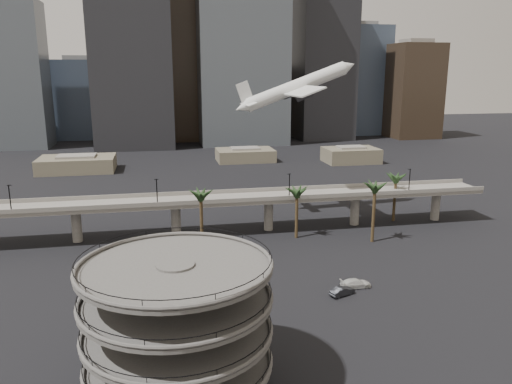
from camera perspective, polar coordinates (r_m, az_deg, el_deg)
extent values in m
plane|color=black|center=(69.83, 2.50, -18.67)|extent=(700.00, 700.00, 0.00)
cylinder|color=#4D4B48|center=(60.82, -8.92, -15.34)|extent=(4.40, 4.40, 16.50)
cylinder|color=#4D4B48|center=(62.97, -8.77, -18.71)|extent=(22.00, 22.00, 0.45)
torus|color=#4D4B48|center=(62.72, -8.79, -18.35)|extent=(22.20, 22.20, 0.50)
torus|color=black|center=(62.30, -8.82, -17.72)|extent=(21.80, 21.80, 0.10)
cylinder|color=#4D4B48|center=(60.93, -8.91, -15.53)|extent=(22.00, 22.00, 0.45)
torus|color=#4D4B48|center=(60.70, -8.93, -15.14)|extent=(22.20, 22.20, 0.50)
torus|color=black|center=(60.32, -8.96, -14.47)|extent=(21.80, 21.80, 0.10)
cylinder|color=#4D4B48|center=(59.10, -9.06, -12.14)|extent=(22.00, 22.00, 0.45)
torus|color=#4D4B48|center=(58.89, -9.08, -11.72)|extent=(22.20, 22.20, 0.50)
torus|color=black|center=(58.56, -9.10, -11.01)|extent=(21.80, 21.80, 0.10)
cylinder|color=#4D4B48|center=(57.48, -9.21, -8.54)|extent=(22.00, 22.00, 0.45)
torus|color=#4D4B48|center=(57.31, -9.23, -8.10)|extent=(22.20, 22.20, 0.50)
torus|color=black|center=(57.02, -9.26, -7.36)|extent=(21.80, 21.80, 0.10)
cube|color=slate|center=(116.92, -3.82, -0.91)|extent=(130.00, 9.00, 0.90)
cube|color=slate|center=(112.37, -3.53, -1.03)|extent=(130.00, 0.30, 1.00)
cube|color=slate|center=(121.03, -4.10, 0.03)|extent=(130.00, 0.30, 1.00)
cylinder|color=slate|center=(118.66, -19.82, -3.60)|extent=(2.20, 2.20, 8.00)
cylinder|color=slate|center=(117.22, -9.13, -3.15)|extent=(2.20, 2.20, 8.00)
cylinder|color=slate|center=(119.87, 1.44, -2.60)|extent=(2.20, 2.20, 8.00)
cylinder|color=slate|center=(126.35, 11.23, -2.01)|extent=(2.20, 2.20, 8.00)
cylinder|color=slate|center=(136.11, 19.83, -1.44)|extent=(2.20, 2.20, 8.00)
cylinder|color=black|center=(115.48, -26.30, -0.71)|extent=(0.24, 0.24, 6.00)
cylinder|color=black|center=(111.32, -11.26, -0.03)|extent=(0.24, 0.24, 6.00)
cylinder|color=black|center=(115.10, 3.84, 0.65)|extent=(0.24, 0.24, 6.00)
cylinder|color=black|center=(126.11, 17.13, 1.22)|extent=(0.24, 0.24, 6.00)
cylinder|color=#47361E|center=(106.31, -6.24, -3.53)|extent=(0.70, 0.70, 12.15)
ellipsoid|color=#1C3217|center=(104.59, -6.33, -0.14)|extent=(4.40, 4.40, 2.00)
cylinder|color=#47361E|center=(114.10, 4.66, -2.64)|extent=(0.70, 0.70, 10.80)
ellipsoid|color=#1C3217|center=(112.61, 4.72, 0.19)|extent=(4.40, 4.40, 2.00)
cylinder|color=#47361E|center=(113.84, 13.28, -2.54)|extent=(0.70, 0.70, 12.60)
ellipsoid|color=#1C3217|center=(112.20, 13.47, 0.75)|extent=(4.40, 4.40, 2.00)
cylinder|color=#47361E|center=(131.27, 15.55, -0.84)|extent=(0.70, 0.70, 11.25)
ellipsoid|color=#1C3217|center=(129.94, 15.72, 1.74)|extent=(4.40, 4.40, 2.00)
cube|color=#625A48|center=(202.63, -19.76, 3.01)|extent=(28.00, 18.00, 5.50)
cube|color=slate|center=(202.12, -19.83, 3.89)|extent=(14.00, 9.00, 0.80)
cube|color=#625A48|center=(213.29, -1.25, 4.25)|extent=(24.00, 16.00, 5.00)
cube|color=slate|center=(212.83, -1.25, 5.02)|extent=(12.00, 8.00, 0.80)
cube|color=#625A48|center=(213.53, 10.79, 4.15)|extent=(22.00, 15.00, 6.00)
cube|color=slate|center=(213.01, 10.83, 5.06)|extent=(11.00, 7.50, 0.80)
cube|color=#4A5158|center=(275.25, -25.59, 11.91)|extent=(26.00, 24.00, 70.42)
cube|color=#3A475A|center=(305.41, -19.13, 9.97)|extent=(30.00, 30.00, 43.34)
cube|color=slate|center=(305.10, -19.48, 14.25)|extent=(16.50, 16.50, 2.40)
cube|color=black|center=(257.80, -14.12, 16.00)|extent=(38.00, 30.00, 99.32)
cube|color=#31251B|center=(282.96, -7.51, 14.20)|extent=(28.00, 26.00, 81.26)
cube|color=#4A5158|center=(266.52, -1.68, 17.26)|extent=(45.00, 32.00, 108.35)
cube|color=gray|center=(305.79, 1.96, 10.19)|extent=(24.00, 24.00, 37.92)
cube|color=slate|center=(305.25, 1.99, 13.97)|extent=(13.20, 13.20, 2.40)
cube|color=black|center=(287.54, 7.79, 14.63)|extent=(30.00, 28.00, 85.77)
cube|color=#3A475A|center=(315.73, 11.28, 12.35)|extent=(34.00, 30.00, 63.20)
cube|color=slate|center=(316.84, 11.56, 18.29)|extent=(18.70, 16.50, 2.40)
cube|color=#31251B|center=(303.93, 17.49, 10.93)|extent=(26.00, 26.00, 52.37)
cube|color=slate|center=(304.16, 17.87, 16.08)|extent=(14.30, 14.30, 2.40)
cube|color=gray|center=(319.55, -5.45, 9.97)|extent=(22.00, 22.00, 34.31)
cube|color=slate|center=(318.92, -5.53, 13.26)|extent=(12.10, 12.10, 2.40)
cylinder|color=silver|center=(129.62, 4.63, 11.93)|extent=(27.01, 5.13, 12.45)
cone|color=silver|center=(134.92, 10.55, 13.97)|extent=(4.59, 3.76, 4.44)
cone|color=silver|center=(125.92, -1.62, 9.61)|extent=(4.44, 3.37, 4.08)
cube|color=silver|center=(129.41, 4.32, 11.54)|extent=(7.84, 29.51, 2.44)
cube|color=silver|center=(126.25, -0.86, 10.09)|extent=(2.87, 9.85, 1.01)
cube|color=silver|center=(125.90, -1.27, 11.25)|extent=(4.74, 0.63, 6.09)
cylinder|color=#232227|center=(134.82, 3.93, 11.16)|extent=(4.61, 2.22, 3.21)
cylinder|color=#232227|center=(124.72, 5.52, 10.93)|extent=(4.61, 2.22, 3.21)
imported|color=#AC181E|center=(80.64, -1.74, -13.33)|extent=(4.65, 2.93, 1.48)
imported|color=black|center=(88.00, 9.81, -11.11)|extent=(4.92, 3.26, 1.53)
imported|color=silver|center=(91.36, 11.31, -10.19)|extent=(5.58, 2.41, 1.60)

